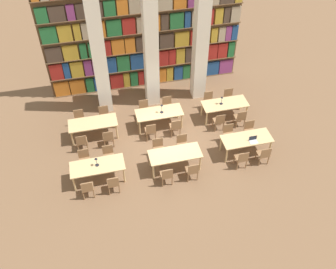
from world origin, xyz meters
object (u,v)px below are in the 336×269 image
desk_lamp_0 (96,160)px  chair_20 (219,121)px  reading_table_4 (159,114)px  pillar_center (151,43)px  laptop (253,141)px  reading_table_5 (225,105)px  chair_22 (240,117)px  desk_lamp_2 (222,99)px  chair_23 (229,97)px  chair_0 (87,188)px  pillar_right (201,37)px  chair_18 (175,126)px  chair_10 (264,154)px  chair_13 (79,119)px  chair_2 (113,183)px  pillar_left (98,50)px  chair_11 (250,130)px  chair_16 (151,130)px  chair_5 (158,148)px  chair_9 (229,134)px  chair_4 (167,175)px  chair_17 (144,109)px  chair_6 (192,170)px  desk_lamp_1 (162,107)px  chair_7 (182,144)px  chair_3 (109,155)px  chair_12 (82,142)px  chair_19 (168,106)px  reading_table_2 (247,140)px  chair_8 (242,158)px  chair_21 (209,101)px  reading_table_1 (175,155)px  reading_table_3 (93,124)px  chair_1 (84,159)px

desk_lamp_0 → chair_20: size_ratio=0.45×
reading_table_4 → chair_20: (2.38, -0.78, -0.21)m
pillar_center → laptop: size_ratio=18.75×
reading_table_5 → chair_22: chair_22 is taller
reading_table_4 → desk_lamp_2: bearing=-1.6°
desk_lamp_0 → chair_23: size_ratio=0.45×
chair_0 → pillar_right: bearing=41.3°
desk_lamp_0 → chair_18: desk_lamp_0 is taller
chair_0 → chair_10: same height
chair_0 → chair_13: bearing=90.5°
chair_2 → desk_lamp_2: size_ratio=2.23×
pillar_left → chair_11: bearing=-31.4°
pillar_center → chair_16: pillar_center is taller
desk_lamp_2 → chair_22: bearing=-48.1°
chair_5 → chair_9: size_ratio=1.00×
chair_4 → chair_18: (0.94, 2.44, 0.00)m
pillar_center → chair_17: pillar_center is taller
chair_6 → desk_lamp_1: (-0.44, 3.09, 0.59)m
chair_7 → chair_10: bearing=156.5°
chair_3 → chair_12: (-0.94, 0.97, 0.00)m
chair_19 → reading_table_2: bearing=129.2°
chair_8 → chair_16: 3.80m
chair_12 → chair_17: size_ratio=1.00×
pillar_center → chair_17: bearing=-118.9°
chair_9 → chair_22: bearing=-134.4°
chair_3 → reading_table_2: size_ratio=0.45×
chair_8 → chair_21: size_ratio=1.00×
chair_6 → reading_table_1: bearing=124.6°
pillar_right → laptop: pillar_right is taller
chair_6 → desk_lamp_0: bearing=166.8°
chair_17 → desk_lamp_0: bearing=53.1°
reading_table_4 → chair_23: chair_23 is taller
chair_4 → chair_8: (2.93, 0.14, 0.00)m
chair_8 → chair_17: same height
desk_lamp_0 → chair_11: size_ratio=0.45×
pillar_center → reading_table_5: bearing=-33.3°
reading_table_1 → reading_table_5: (2.80, 2.35, 0.00)m
pillar_left → desk_lamp_1: size_ratio=13.71×
pillar_center → desk_lamp_1: pillar_center is taller
pillar_right → chair_18: (-1.69, -2.44, -2.52)m
chair_3 → reading_table_3: size_ratio=0.45×
pillar_left → desk_lamp_2: (4.77, -1.82, -1.96)m
chair_1 → chair_11: size_ratio=1.00×
chair_5 → chair_7: same height
chair_16 → chair_19: bearing=53.2°
chair_13 → desk_lamp_2: bearing=172.7°
pillar_right → desk_lamp_2: (0.48, -1.82, -1.96)m
pillar_left → chair_11: (5.49, -3.35, -2.52)m
chair_8 → chair_19: same height
desk_lamp_0 → chair_2: bearing=-57.1°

